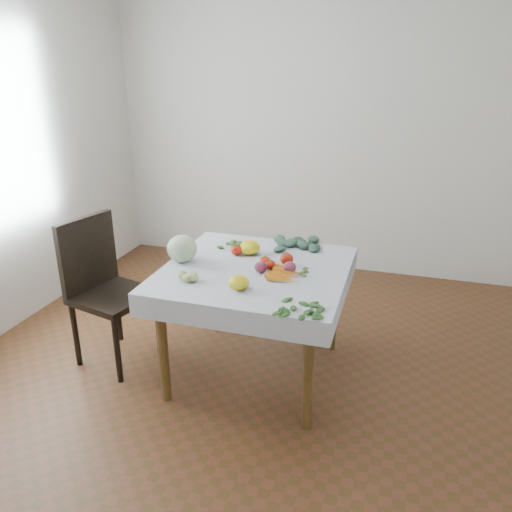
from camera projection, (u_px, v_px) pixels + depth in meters
The scene contains 19 objects.
ground at pixel (256, 371), 3.37m from camera, with size 4.00×4.00×0.00m, color brown.
back_wall at pixel (319, 130), 4.66m from camera, with size 4.00×0.04×2.70m, color silver.
table at pixel (255, 283), 3.13m from camera, with size 1.00×1.00×0.75m.
tablecloth at pixel (255, 268), 3.09m from camera, with size 1.12×1.12×0.01m, color white.
chair at pixel (102, 281), 3.34m from camera, with size 0.55×0.55×1.00m.
cabbage at pixel (182, 249), 3.17m from camera, with size 0.19×0.19×0.17m, color beige.
tomato_a at pixel (237, 250), 3.29m from camera, with size 0.08×0.08×0.07m, color #B9200C.
tomato_b at pixel (265, 261), 3.11m from camera, with size 0.07×0.07×0.06m, color #B9200C.
tomato_c at pixel (287, 259), 3.13m from camera, with size 0.08×0.08×0.07m, color #B9200C.
tomato_d at pixel (270, 265), 3.06m from camera, with size 0.07×0.07×0.06m, color #B9200C.
heirloom_back at pixel (250, 247), 3.30m from camera, with size 0.13×0.13×0.09m, color yellow.
heirloom_front at pixel (239, 282), 2.79m from camera, with size 0.12×0.12×0.08m, color yellow.
onion_a at pixel (261, 267), 3.02m from camera, with size 0.08×0.08×0.07m, color #571838.
onion_b at pixel (290, 267), 3.02m from camera, with size 0.08×0.08×0.07m, color #571838.
tomatillo_cluster at pixel (185, 275), 2.92m from camera, with size 0.14×0.13×0.05m.
carrot_bunch at pixel (285, 275), 2.95m from camera, with size 0.20×0.23×0.03m.
kale_bunch at pixel (297, 244), 3.44m from camera, with size 0.34×0.26×0.04m.
basil_bunch at pixel (301, 309), 2.57m from camera, with size 0.26×0.19×0.01m.
dill_bunch at pixel (236, 245), 3.45m from camera, with size 0.21×0.15×0.02m.
Camera 1 is at (0.85, -2.72, 1.95)m, focal length 35.00 mm.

